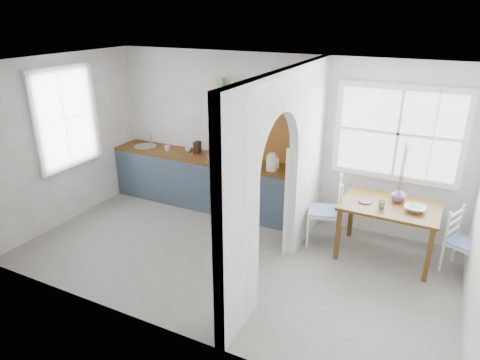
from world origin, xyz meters
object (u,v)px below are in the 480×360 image
at_px(chair_left, 324,210).
at_px(vase, 399,194).
at_px(dining_table, 386,231).
at_px(chair_right, 465,243).
at_px(kettle, 272,162).

relative_size(chair_left, vase, 4.92).
bearing_deg(dining_table, vase, 66.88).
bearing_deg(dining_table, chair_right, 4.49).
height_order(chair_right, vase, vase).
height_order(dining_table, chair_left, chair_left).
bearing_deg(chair_left, chair_right, 74.87).
bearing_deg(chair_right, kettle, 110.47).
bearing_deg(kettle, dining_table, 2.10).
xyz_separation_m(dining_table, vase, (0.07, 0.16, 0.50)).
xyz_separation_m(chair_left, chair_right, (1.84, 0.02, -0.07)).
height_order(chair_left, kettle, kettle).
relative_size(kettle, vase, 1.33).
relative_size(dining_table, chair_right, 1.47).
distance_m(kettle, vase, 1.89).
relative_size(chair_right, kettle, 3.16).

